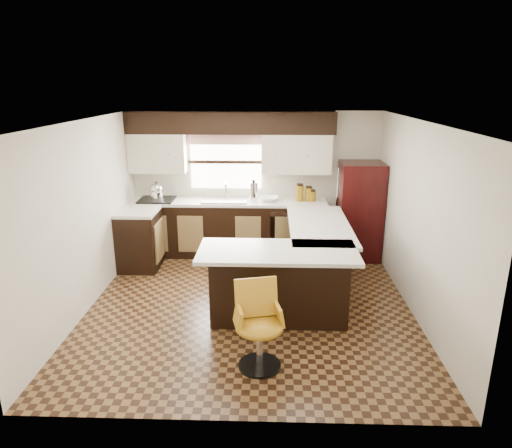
{
  "coord_description": "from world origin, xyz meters",
  "views": [
    {
      "loc": [
        0.26,
        -5.5,
        2.84
      ],
      "look_at": [
        0.07,
        0.45,
        0.99
      ],
      "focal_mm": 32.0,
      "sensor_mm": 36.0,
      "label": 1
    }
  ],
  "objects_px": {
    "bar_chair": "(260,328)",
    "peninsula_return": "(279,285)",
    "refrigerator": "(359,211)",
    "peninsula_long": "(314,257)"
  },
  "relations": [
    {
      "from": "refrigerator",
      "to": "bar_chair",
      "type": "height_order",
      "value": "refrigerator"
    },
    {
      "from": "peninsula_long",
      "to": "bar_chair",
      "type": "xyz_separation_m",
      "value": [
        -0.73,
        -2.01,
        0.01
      ]
    },
    {
      "from": "refrigerator",
      "to": "bar_chair",
      "type": "relative_size",
      "value": 1.77
    },
    {
      "from": "bar_chair",
      "to": "peninsula_return",
      "type": "bearing_deg",
      "value": 65.39
    },
    {
      "from": "peninsula_return",
      "to": "bar_chair",
      "type": "relative_size",
      "value": 1.81
    },
    {
      "from": "peninsula_return",
      "to": "refrigerator",
      "type": "bearing_deg",
      "value": 57.96
    },
    {
      "from": "peninsula_return",
      "to": "bar_chair",
      "type": "distance_m",
      "value": 1.06
    },
    {
      "from": "peninsula_long",
      "to": "peninsula_return",
      "type": "distance_m",
      "value": 1.11
    },
    {
      "from": "peninsula_long",
      "to": "peninsula_return",
      "type": "bearing_deg",
      "value": -118.3
    },
    {
      "from": "peninsula_return",
      "to": "refrigerator",
      "type": "relative_size",
      "value": 1.02
    }
  ]
}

